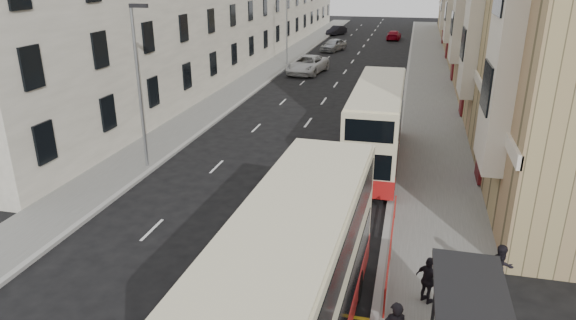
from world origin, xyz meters
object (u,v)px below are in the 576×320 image
(white_van, at_px, (308,65))
(street_lamp_far, at_px, (287,20))
(pedestrian_mid, at_px, (501,269))
(double_decker_front, at_px, (288,300))
(car_red, at_px, (394,35))
(pedestrian_far, at_px, (428,280))
(street_lamp_near, at_px, (139,79))
(double_decker_rear, at_px, (377,124))
(car_dark, at_px, (337,30))
(car_silver, at_px, (333,45))

(white_van, bearing_deg, street_lamp_far, 137.07)
(street_lamp_far, bearing_deg, pedestrian_mid, -66.81)
(double_decker_front, relative_size, car_red, 2.60)
(pedestrian_mid, height_order, pedestrian_far, pedestrian_mid)
(street_lamp_near, xyz_separation_m, double_decker_front, (10.42, -12.23, -2.33))
(street_lamp_far, height_order, double_decker_rear, street_lamp_far)
(street_lamp_near, xyz_separation_m, pedestrian_far, (13.81, -8.41, -3.72))
(street_lamp_far, relative_size, white_van, 1.33)
(street_lamp_far, relative_size, double_decker_front, 0.70)
(car_dark, bearing_deg, double_decker_front, -61.23)
(pedestrian_mid, bearing_deg, car_dark, 82.13)
(street_lamp_near, height_order, pedestrian_mid, street_lamp_near)
(double_decker_rear, xyz_separation_m, car_silver, (-8.10, 37.17, -1.37))
(double_decker_rear, bearing_deg, pedestrian_mid, -66.75)
(double_decker_front, height_order, car_red, double_decker_front)
(street_lamp_far, xyz_separation_m, double_decker_front, (10.42, -42.23, -2.33))
(double_decker_front, bearing_deg, white_van, 102.77)
(double_decker_front, relative_size, double_decker_rear, 1.09)
(pedestrian_far, height_order, car_silver, pedestrian_far)
(street_lamp_far, height_order, white_van, street_lamp_far)
(double_decker_front, xyz_separation_m, pedestrian_far, (3.40, 3.81, -1.39))
(car_dark, relative_size, car_red, 0.92)
(car_silver, bearing_deg, car_dark, 116.34)
(double_decker_front, xyz_separation_m, pedestrian_mid, (5.58, 4.88, -1.34))
(pedestrian_far, distance_m, car_dark, 66.17)
(white_van, xyz_separation_m, car_dark, (-1.75, 30.10, -0.17))
(pedestrian_mid, bearing_deg, pedestrian_far, -174.78)
(double_decker_front, relative_size, pedestrian_far, 7.49)
(street_lamp_near, xyz_separation_m, white_van, (2.90, 26.43, -3.80))
(street_lamp_far, height_order, pedestrian_mid, street_lamp_far)
(pedestrian_far, height_order, car_dark, pedestrian_far)
(street_lamp_near, relative_size, pedestrian_mid, 4.90)
(street_lamp_far, distance_m, pedestrian_mid, 40.79)
(street_lamp_near, height_order, white_van, street_lamp_near)
(street_lamp_far, relative_size, car_red, 1.82)
(double_decker_front, distance_m, white_van, 39.41)
(pedestrian_mid, xyz_separation_m, car_red, (-6.18, 60.24, -0.33))
(double_decker_front, bearing_deg, car_dark, 99.45)
(street_lamp_near, xyz_separation_m, car_dark, (1.15, 56.53, -3.97))
(white_van, bearing_deg, pedestrian_far, -64.66)
(car_dark, bearing_deg, car_red, -1.64)
(pedestrian_mid, relative_size, pedestrian_far, 1.07)
(double_decker_rear, bearing_deg, car_silver, 101.95)
(double_decker_rear, distance_m, pedestrian_mid, 11.88)
(white_van, xyz_separation_m, car_red, (6.92, 26.46, -0.20))
(street_lamp_near, height_order, car_dark, street_lamp_near)
(pedestrian_mid, distance_m, pedestrian_far, 2.43)
(street_lamp_far, bearing_deg, car_dark, 87.52)
(car_red, bearing_deg, street_lamp_far, 69.40)
(car_red, bearing_deg, pedestrian_far, 96.34)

